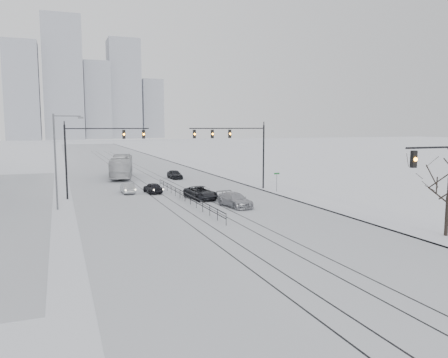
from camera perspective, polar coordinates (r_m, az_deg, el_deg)
ground at (r=19.88m, az=20.14°, el=-16.76°), size 500.00×500.00×0.00m
road at (r=75.03m, az=-11.32°, el=0.77°), size 22.00×260.00×0.02m
sidewalk_east at (r=78.35m, az=-1.54°, el=1.21°), size 5.00×260.00×0.16m
curb at (r=77.59m, az=-3.25°, el=1.13°), size 0.10×260.00×0.12m
tram_rails at (r=55.54m, az=-7.90°, el=-1.26°), size 5.30×180.00×0.01m
skyline at (r=288.66m, az=-17.63°, el=11.11°), size 96.00×48.00×72.00m
traffic_mast_ne at (r=52.73m, az=1.92°, el=4.63°), size 9.60×0.37×8.00m
traffic_mast_nw at (r=49.80m, az=-16.59°, el=4.00°), size 9.10×0.37×8.00m
street_light_west at (r=43.70m, az=-20.80°, el=3.00°), size 2.73×0.25×9.00m
median_fence at (r=45.87m, az=-5.12°, el=-2.30°), size 0.06×24.00×1.00m
street_sign at (r=51.91m, az=6.90°, el=-0.05°), size 0.70×0.06×2.40m
sedan_sb_inner at (r=51.99m, az=-9.29°, el=-1.16°), size 1.91×3.87×1.27m
sedan_sb_outer at (r=52.46m, az=-12.48°, el=-1.19°), size 1.33×3.71×1.22m
sedan_nb_front at (r=47.23m, az=-3.06°, el=-1.83°), size 2.97×5.19×1.36m
sedan_nb_right at (r=42.65m, az=1.45°, el=-2.76°), size 2.60×4.95×1.37m
sedan_nb_far at (r=65.82m, az=-6.45°, el=0.60°), size 1.82×4.01×1.34m
box_truck at (r=68.50m, az=-13.24°, el=1.58°), size 5.09×12.59×3.42m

